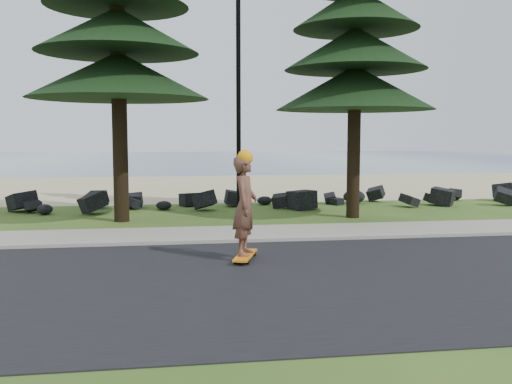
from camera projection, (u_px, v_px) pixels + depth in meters
ground at (254, 236)px, 14.36m from camera, size 160.00×160.00×0.00m
road at (290, 279)px, 9.93m from camera, size 160.00×7.00×0.02m
kerb at (259, 240)px, 13.47m from camera, size 160.00×0.20×0.10m
sidewalk at (252, 233)px, 14.56m from camera, size 160.00×2.00×0.08m
beach_sand at (213, 186)px, 28.64m from camera, size 160.00×15.00×0.01m
ocean at (190, 158)px, 64.57m from camera, size 160.00×58.00×0.01m
seawall_boulders at (231, 208)px, 19.88m from camera, size 60.00×2.40×1.10m
lamp_post at (238, 82)px, 17.11m from camera, size 0.25×0.14×8.14m
skateboarder at (245, 206)px, 11.37m from camera, size 0.68×1.22×2.22m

